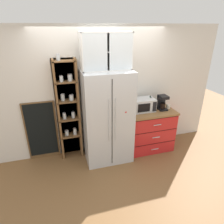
{
  "coord_description": "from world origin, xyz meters",
  "views": [
    {
      "loc": [
        -0.86,
        -3.31,
        2.52
      ],
      "look_at": [
        0.1,
        0.0,
        0.99
      ],
      "focal_mm": 31.47,
      "sensor_mm": 36.0,
      "label": 1
    }
  ],
  "objects": [
    {
      "name": "bottle_cobalt",
      "position": [
        0.96,
        0.11,
        1.01
      ],
      "size": [
        0.07,
        0.07,
        0.26
      ],
      "color": "navy",
      "rests_on": "counter_cabinet"
    },
    {
      "name": "bottle_green",
      "position": [
        0.96,
        0.14,
        1.03
      ],
      "size": [
        0.07,
        0.07,
        0.29
      ],
      "color": "#285B33",
      "rests_on": "counter_cabinet"
    },
    {
      "name": "pantry_shelf_column",
      "position": [
        -0.7,
        0.29,
        1.04
      ],
      "size": [
        0.46,
        0.27,
        2.08
      ],
      "color": "brown",
      "rests_on": "ground"
    },
    {
      "name": "mug_cream",
      "position": [
        1.36,
        0.06,
        0.94
      ],
      "size": [
        0.12,
        0.08,
        0.09
      ],
      "color": "silver",
      "rests_on": "counter_cabinet"
    },
    {
      "name": "ground_plane",
      "position": [
        0.0,
        0.0,
        0.0
      ],
      "size": [
        10.71,
        10.71,
        0.0
      ],
      "primitive_type": "plane",
      "color": "brown"
    },
    {
      "name": "coffee_maker",
      "position": [
        1.2,
        0.06,
        1.05
      ],
      "size": [
        0.17,
        0.2,
        0.31
      ],
      "color": "black",
      "rests_on": "counter_cabinet"
    },
    {
      "name": "microwave",
      "position": [
        0.8,
        0.1,
        1.03
      ],
      "size": [
        0.44,
        0.33,
        0.26
      ],
      "color": "silver",
      "rests_on": "counter_cabinet"
    },
    {
      "name": "chalkboard_menu",
      "position": [
        -1.25,
        0.33,
        0.61
      ],
      "size": [
        0.6,
        0.04,
        1.22
      ],
      "color": "brown",
      "rests_on": "ground"
    },
    {
      "name": "upper_cabinet",
      "position": [
        0.0,
        0.05,
        2.11
      ],
      "size": [
        0.86,
        0.32,
        0.63
      ],
      "color": "silver",
      "rests_on": "refrigerator"
    },
    {
      "name": "counter_cabinet",
      "position": [
        0.96,
        0.05,
        0.45
      ],
      "size": [
        0.97,
        0.63,
        0.9
      ],
      "color": "red",
      "rests_on": "ground"
    },
    {
      "name": "refrigerator",
      "position": [
        0.0,
        0.0,
        0.9
      ],
      "size": [
        0.9,
        0.72,
        1.8
      ],
      "color": "silver",
      "rests_on": "ground"
    },
    {
      "name": "wall_back_cream",
      "position": [
        0.0,
        0.4,
        1.27
      ],
      "size": [
        5.01,
        0.1,
        2.55
      ],
      "primitive_type": "cube",
      "color": "silver",
      "rests_on": "ground"
    }
  ]
}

